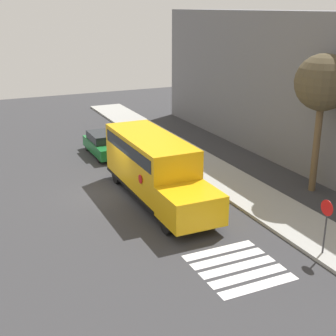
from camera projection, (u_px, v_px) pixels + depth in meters
The scene contains 8 objects.
ground_plane at pixel (112, 193), 24.95m from camera, with size 60.00×60.00×0.00m, color #333335.
sidewalk_strip at pixel (218, 174), 27.49m from camera, with size 44.00×3.00×0.15m.
building_backdrop at pixel (312, 90), 28.57m from camera, with size 32.00×4.00×9.17m.
crosswalk_stripes at pixel (238, 267), 17.85m from camera, with size 3.30×3.20×0.01m.
school_bus at pixel (154, 165), 23.76m from camera, with size 9.24×2.57×3.17m.
parked_car at pixel (104, 144), 31.16m from camera, with size 4.30×1.78×1.45m.
stop_sign at pixel (326, 220), 18.12m from camera, with size 0.64×0.10×2.42m.
tree_near_sidewalk at pixel (323, 84), 23.46m from camera, with size 2.88×2.88×7.25m.
Camera 1 is at (22.27, -6.94, 9.44)m, focal length 50.00 mm.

